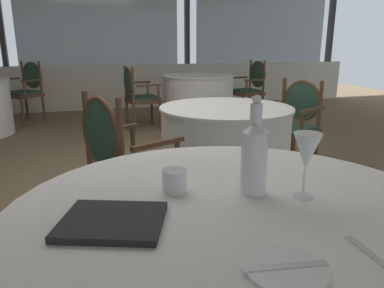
# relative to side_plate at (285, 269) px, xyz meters

# --- Properties ---
(ground_plane) EXTENTS (15.34, 15.34, 0.00)m
(ground_plane) POSITION_rel_side_plate_xyz_m (0.02, 2.30, -0.77)
(ground_plane) COLOR #756047
(window_wall_far) EXTENTS (10.73, 0.14, 2.84)m
(window_wall_far) POSITION_rel_side_plate_xyz_m (0.02, 6.73, 0.36)
(window_wall_far) COLOR silver
(window_wall_far) RESTS_ON ground_plane
(side_plate) EXTENTS (0.18, 0.18, 0.01)m
(side_plate) POSITION_rel_side_plate_xyz_m (0.00, 0.00, 0.00)
(side_plate) COLOR white
(side_plate) RESTS_ON foreground_table
(butter_knife) EXTENTS (0.19, 0.05, 0.00)m
(butter_knife) POSITION_rel_side_plate_xyz_m (0.00, 0.00, 0.01)
(butter_knife) COLOR silver
(butter_knife) RESTS_ON foreground_table
(dinner_fork) EXTENTS (0.03, 0.19, 0.00)m
(dinner_fork) POSITION_rel_side_plate_xyz_m (0.22, -0.02, -0.00)
(dinner_fork) COLOR silver
(dinner_fork) RESTS_ON foreground_table
(water_bottle) EXTENTS (0.08, 0.08, 0.32)m
(water_bottle) POSITION_rel_side_plate_xyz_m (0.12, 0.40, 0.12)
(water_bottle) COLOR white
(water_bottle) RESTS_ON foreground_table
(wine_glass) EXTENTS (0.09, 0.09, 0.21)m
(wine_glass) POSITION_rel_side_plate_xyz_m (0.26, 0.33, 0.14)
(wine_glass) COLOR white
(wine_glass) RESTS_ON foreground_table
(water_tumbler) EXTENTS (0.08, 0.08, 0.07)m
(water_tumbler) POSITION_rel_side_plate_xyz_m (-0.12, 0.49, 0.03)
(water_tumbler) COLOR white
(water_tumbler) RESTS_ON foreground_table
(menu_book) EXTENTS (0.33, 0.30, 0.02)m
(menu_book) POSITION_rel_side_plate_xyz_m (-0.33, 0.31, 0.01)
(menu_book) COLOR black
(menu_book) RESTS_ON foreground_table
(background_table_0) EXTENTS (1.15, 1.15, 0.77)m
(background_table_0) POSITION_rel_side_plate_xyz_m (1.38, 4.95, -0.39)
(background_table_0) COLOR white
(background_table_0) RESTS_ON ground_plane
(dining_chair_0_0) EXTENTS (0.52, 0.58, 0.98)m
(dining_chair_0_0) POSITION_rel_side_plate_xyz_m (2.38, 5.09, -0.21)
(dining_chair_0_0) COLOR brown
(dining_chair_0_0) RESTS_ON ground_plane
(dining_chair_0_1) EXTENTS (0.52, 0.58, 0.92)m
(dining_chair_0_1) POSITION_rel_side_plate_xyz_m (0.38, 4.81, -0.23)
(dining_chair_0_1) COLOR brown
(dining_chair_0_1) RESTS_ON ground_plane
(dining_chair_1_1) EXTENTS (0.66, 0.66, 0.97)m
(dining_chair_1_1) POSITION_rel_side_plate_xyz_m (-1.24, 5.77, -0.20)
(dining_chair_1_1) COLOR brown
(dining_chair_1_1) RESTS_ON ground_plane
(background_table_2) EXTENTS (1.04, 1.04, 0.77)m
(background_table_2) POSITION_rel_side_plate_xyz_m (0.67, 2.00, -0.39)
(background_table_2) COLOR white
(background_table_2) RESTS_ON ground_plane
(dining_chair_2_0) EXTENTS (0.61, 0.64, 0.91)m
(dining_chair_2_0) POSITION_rel_side_plate_xyz_m (1.52, 2.39, -0.23)
(dining_chair_2_0) COLOR brown
(dining_chair_2_0) RESTS_ON ground_plane
(dining_chair_2_1) EXTENTS (0.61, 0.64, 0.96)m
(dining_chair_2_1) POSITION_rel_side_plate_xyz_m (-0.19, 1.60, -0.22)
(dining_chair_2_1) COLOR brown
(dining_chair_2_1) RESTS_ON ground_plane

